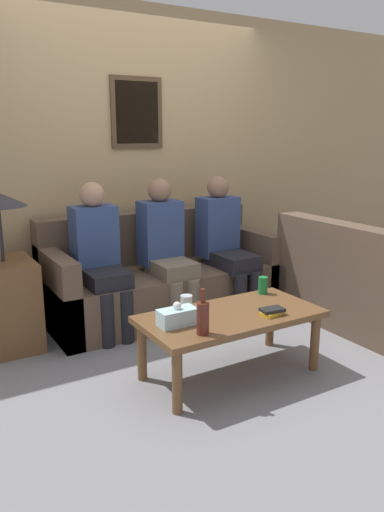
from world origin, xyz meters
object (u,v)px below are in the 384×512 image
Objects in this scene: drinking_glass at (186,304)px; person_middle at (166,246)px; couch_main at (160,279)px; couch_side at (379,294)px; person_left at (99,255)px; coffee_table at (231,322)px; wine_bottle at (203,317)px; person_right at (225,240)px.

person_middle is (0.36, 0.95, 0.15)m from drinking_glass.
couch_main is 0.37m from person_middle.
person_middle reaches higher than couch_side.
couch_main and couch_side have the same top height.
coffee_table is at bearing -68.36° from person_left.
couch_main is 1.68× the size of person_middle.
wine_bottle is at bearing -109.22° from person_middle.
person_middle is at bearing -1.68° from person_left.
wine_bottle is 0.23× the size of person_middle.
person_right is at bearing 51.16° from wine_bottle.
wine_bottle is 1.38m from person_middle.
person_left is at bearing 59.88° from couch_side.
person_left is at bearing -166.05° from couch_main.
couch_side is 1.45m from coffee_table.
coffee_table is 0.30m from drinking_glass.
person_middle reaches higher than couch_main.
person_right reaches higher than coffee_table.
person_right is (0.93, 0.92, 0.14)m from drinking_glass.
couch_side is 1.74m from person_middle.
person_left is (-0.21, 0.96, 0.15)m from drinking_glass.
person_right is at bearing 44.83° from drinking_glass.
person_middle is at bearing 177.58° from person_right.
couch_main is at bearing 46.12° from couch_side.
drinking_glass reaches higher than coffee_table.
wine_bottle is at bearing -150.07° from coffee_table.
person_right is (0.70, 1.08, 0.25)m from coffee_table.
couch_main is 1.20× the size of couch_side.
person_right reaches higher than drinking_glass.
couch_side is 1.34m from person_right.
person_right is (1.02, 1.27, 0.10)m from wine_bottle.
drinking_glass is 0.10× the size of person_right.
drinking_glass is (0.10, 0.35, -0.04)m from wine_bottle.
couch_main is 1.55m from wine_bottle.
couch_main is at bearing 83.23° from coffee_table.
person_middle is at bearing 70.78° from wine_bottle.
drinking_glass is (-0.23, 0.16, 0.11)m from coffee_table.
person_left reaches higher than drinking_glass.
coffee_table is 1.14m from person_middle.
couch_side is 1.41× the size of person_middle.
couch_side is at bearing -54.58° from person_right.
person_middle reaches higher than wine_bottle.
coffee_table is 0.99× the size of person_left.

